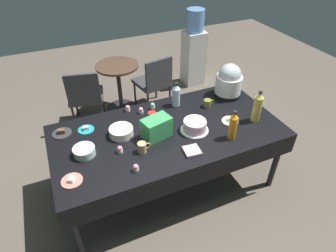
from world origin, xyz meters
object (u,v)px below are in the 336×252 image
Objects in this scene: round_cafe_table at (119,79)px; cupcake_lemon at (152,106)px; glass_salad_bowl at (84,151)px; soda_bottle_orange_juice at (233,126)px; soda_bottle_ginger_ale at (257,107)px; water_cooler at (194,50)px; maroon_chair_right at (154,80)px; cupcake_rose at (120,149)px; cupcake_berry at (141,110)px; soda_bottle_water at (176,95)px; ceramic_snack_bowl at (121,132)px; cupcake_mint at (128,108)px; dessert_plate_coral at (72,180)px; slow_cooker at (229,81)px; dessert_plate_teal at (86,129)px; dessert_plate_cream at (230,121)px; cupcake_cocoa at (136,168)px; potluck_table at (168,135)px; frosted_layer_cake at (195,126)px; soda_carton at (157,128)px; coffee_mug_tan at (142,147)px; coffee_mug_red at (153,117)px; dessert_plate_charcoal at (62,133)px; coffee_mug_olive at (208,103)px; maroon_chair_left at (85,94)px.

cupcake_lemon is at bearing -87.92° from round_cafe_table.
glass_salad_bowl is 1.33m from soda_bottle_orange_juice.
soda_bottle_ginger_ale is 2.11m from round_cafe_table.
maroon_chair_right is at bearing -149.57° from water_cooler.
glass_salad_bowl is 0.30m from cupcake_rose.
soda_bottle_water is at bearing -1.04° from cupcake_berry.
cupcake_mint is (0.17, 0.36, -0.01)m from ceramic_snack_bowl.
slow_cooker is at bearing 18.57° from dessert_plate_coral.
cupcake_mint reaches higher than dessert_plate_teal.
dessert_plate_cream is 0.14× the size of water_cooler.
soda_bottle_orange_juice is (-0.13, -0.22, 0.13)m from dessert_plate_cream.
cupcake_cocoa is 0.95m from soda_bottle_orange_juice.
soda_bottle_water is 0.91× the size of soda_bottle_orange_juice.
water_cooler reaches higher than potluck_table.
cupcake_cocoa is at bearing -157.94° from frosted_layer_cake.
cupcake_cocoa is at bearing -146.88° from soda_carton.
ceramic_snack_bowl is (-1.31, -0.22, -0.14)m from slow_cooker.
coffee_mug_tan is at bearing -114.52° from maroon_chair_right.
water_cooler is (1.45, 2.01, -0.26)m from soda_carton.
slow_cooker is 2.97× the size of coffee_mug_red.
dessert_plate_teal is 0.65m from dessert_plate_coral.
dessert_plate_charcoal is at bearing 162.98° from soda_bottle_ginger_ale.
ceramic_snack_bowl is at bearing -174.18° from coffee_mug_olive.
glass_salad_bowl is at bearing -159.62° from soda_bottle_water.
cupcake_cocoa is 0.53× the size of coffee_mug_red.
dessert_plate_charcoal is 0.61× the size of soda_bottle_orange_juice.
frosted_layer_cake is 1.04× the size of soda_carton.
dessert_plate_charcoal is 0.88m from coffee_mug_red.
soda_bottle_ginger_ale is (1.81, -0.55, 0.14)m from dessert_plate_charcoal.
soda_bottle_orange_juice is at bearing -121.70° from dessert_plate_cream.
maroon_chair_left reaches higher than cupcake_berry.
slow_cooker is 0.54m from dessert_plate_cream.
dessert_plate_charcoal is 1.76m from maroon_chair_right.
soda_bottle_orange_juice reaches higher than potluck_table.
cupcake_berry and cupcake_mint have the same top height.
dessert_plate_teal is 0.99m from soda_bottle_water.
soda_bottle_ginger_ale is (1.81, 0.09, 0.15)m from dessert_plate_coral.
water_cooler is (2.27, 2.26, -0.17)m from dessert_plate_coral.
water_cooler reaches higher than ceramic_snack_bowl.
cupcake_cocoa is at bearing -119.44° from cupcake_lemon.
dessert_plate_charcoal is 1.50× the size of coffee_mug_olive.
dessert_plate_charcoal is 0.22m from dessert_plate_teal.
cupcake_rose reaches higher than dessert_plate_coral.
coffee_mug_tan reaches higher than cupcake_lemon.
soda_carton is 0.31× the size of maroon_chair_left.
coffee_mug_olive is 0.14× the size of maroon_chair_right.
dessert_plate_cream is 1.59m from dessert_plate_coral.
round_cafe_table is (-0.91, 1.86, -0.41)m from soda_bottle_ginger_ale.
cupcake_berry is at bearing 110.65° from potluck_table.
dessert_plate_teal is at bearing -179.78° from slow_cooker.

